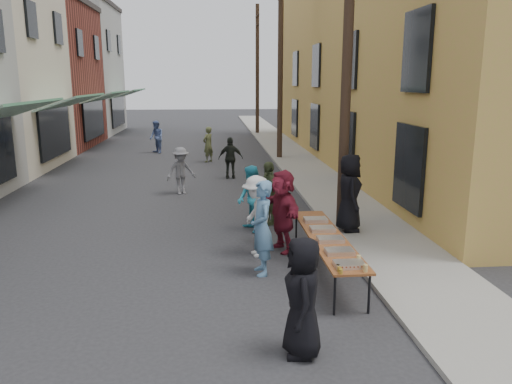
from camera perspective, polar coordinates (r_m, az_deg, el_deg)
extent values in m
plane|color=#28282B|center=(10.11, -10.34, -9.61)|extent=(120.00, 120.00, 0.00)
cube|color=gray|center=(24.94, 4.28, 3.93)|extent=(2.20, 60.00, 0.10)
cube|color=maroon|center=(32.25, -25.55, 11.77)|extent=(8.00, 8.00, 8.00)
cube|color=gray|center=(39.87, -21.62, 12.75)|extent=(8.00, 8.00, 9.00)
cube|color=gold|center=(25.46, 19.01, 14.66)|extent=(10.00, 28.00, 10.00)
cylinder|color=#2D2116|center=(12.79, 10.42, 15.59)|extent=(0.26, 0.26, 9.00)
cylinder|color=#2D2116|center=(24.56, 2.80, 14.23)|extent=(0.26, 0.26, 9.00)
cylinder|color=#2D2116|center=(36.49, 0.16, 13.70)|extent=(0.26, 0.26, 9.00)
cube|color=brown|center=(10.08, 8.09, -5.18)|extent=(0.70, 4.00, 0.04)
cylinder|color=black|center=(8.44, 8.98, -11.55)|extent=(0.04, 0.04, 0.71)
cylinder|color=black|center=(8.59, 12.81, -11.26)|extent=(0.04, 0.04, 0.71)
cylinder|color=black|center=(11.89, 4.62, -4.22)|extent=(0.04, 0.04, 0.71)
cylinder|color=black|center=(12.00, 7.36, -4.12)|extent=(0.04, 0.04, 0.71)
cube|color=maroon|center=(8.55, 10.61, -8.13)|extent=(0.50, 0.33, 0.08)
cube|color=#B2B2B7|center=(9.14, 9.52, -6.71)|extent=(0.50, 0.33, 0.08)
cube|color=tan|center=(9.78, 8.49, -5.38)|extent=(0.50, 0.33, 0.08)
cube|color=#B2B2B7|center=(10.43, 7.60, -4.21)|extent=(0.50, 0.33, 0.08)
cube|color=tan|center=(11.09, 6.82, -3.17)|extent=(0.50, 0.33, 0.08)
cylinder|color=#A57F26|center=(8.23, 9.68, -8.94)|extent=(0.07, 0.07, 0.08)
cylinder|color=#A57F26|center=(8.32, 9.50, -8.70)|extent=(0.07, 0.07, 0.08)
cylinder|color=#A57F26|center=(8.41, 9.33, -8.45)|extent=(0.07, 0.07, 0.08)
cylinder|color=tan|center=(8.38, 12.41, -8.52)|extent=(0.08, 0.08, 0.12)
imported|color=black|center=(7.07, 5.35, -11.87)|extent=(0.60, 0.88, 1.72)
imported|color=#5783A9|center=(9.85, 0.67, -4.13)|extent=(0.54, 0.75, 1.90)
imported|color=teal|center=(12.67, -0.54, -0.80)|extent=(0.88, 0.99, 1.70)
imported|color=silver|center=(10.90, 0.10, -2.78)|extent=(0.88, 1.27, 1.79)
imported|color=#46522F|center=(13.34, 1.46, -0.11)|extent=(0.75, 1.08, 1.71)
imported|color=maroon|center=(11.23, 3.01, -2.13)|extent=(1.15, 1.81, 1.87)
imported|color=black|center=(12.59, 10.62, -0.09)|extent=(0.69, 0.99, 1.94)
imported|color=slate|center=(17.12, -8.58, 2.41)|extent=(1.19, 0.99, 1.60)
imported|color=black|center=(19.68, -2.91, 3.90)|extent=(0.97, 0.44, 1.64)
imported|color=#4E5531|center=(23.86, -5.50, 5.43)|extent=(0.70, 0.73, 1.68)
imported|color=#576DA8|center=(27.26, -11.31, 6.19)|extent=(1.00, 1.06, 1.73)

